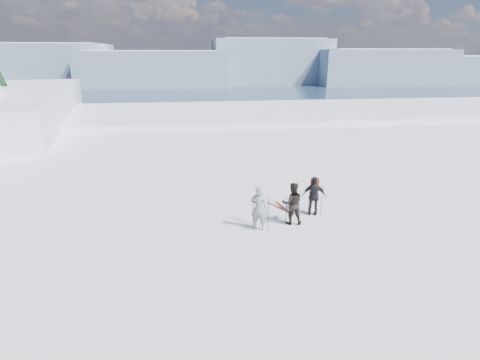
# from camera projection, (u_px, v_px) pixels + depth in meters

# --- Properties ---
(lake_basin) EXTENTS (820.00, 820.00, 71.62)m
(lake_basin) POSITION_uv_depth(u_px,v_px,m) (225.00, 171.00, 43.24)
(lake_basin) COLOR white
(lake_basin) RESTS_ON ground
(far_mountain_range) EXTENTS (770.00, 110.00, 53.00)m
(far_mountain_range) POSITION_uv_depth(u_px,v_px,m) (215.00, 65.00, 445.60)
(far_mountain_range) COLOR slate
(far_mountain_range) RESTS_ON ground
(skier_grey) EXTENTS (0.76, 0.65, 1.76)m
(skier_grey) POSITION_uv_depth(u_px,v_px,m) (259.00, 208.00, 14.20)
(skier_grey) COLOR gray
(skier_grey) RESTS_ON ground
(skier_dark) EXTENTS (0.90, 0.74, 1.72)m
(skier_dark) POSITION_uv_depth(u_px,v_px,m) (292.00, 203.00, 14.69)
(skier_dark) COLOR black
(skier_dark) RESTS_ON ground
(skier_pack) EXTENTS (1.07, 0.69, 1.68)m
(skier_pack) POSITION_uv_depth(u_px,v_px,m) (314.00, 196.00, 15.49)
(skier_pack) COLOR black
(skier_pack) RESTS_ON ground
(backpack) EXTENTS (0.40, 0.30, 0.48)m
(backpack) POSITION_uv_depth(u_px,v_px,m) (316.00, 169.00, 15.38)
(backpack) COLOR red
(backpack) RESTS_ON skier_pack
(ski_poles) EXTENTS (3.12, 1.15, 1.36)m
(ski_poles) POSITION_uv_depth(u_px,v_px,m) (290.00, 209.00, 14.76)
(ski_poles) COLOR black
(ski_poles) RESTS_ON ground
(skis_loose) EXTENTS (0.95, 1.69, 0.03)m
(skis_loose) POSITION_uv_depth(u_px,v_px,m) (282.00, 208.00, 16.40)
(skis_loose) COLOR black
(skis_loose) RESTS_ON ground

